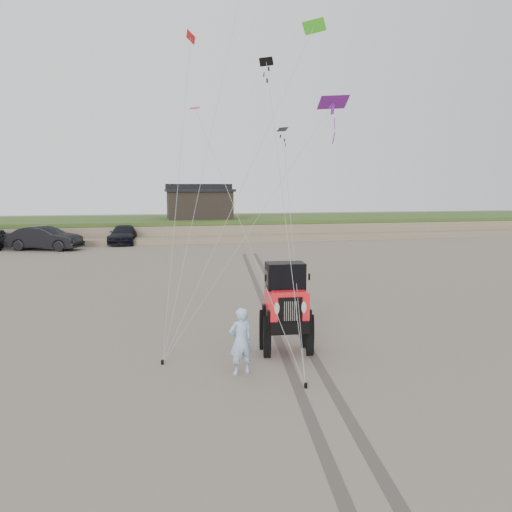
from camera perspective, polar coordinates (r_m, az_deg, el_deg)
The scene contains 11 objects.
ground at distance 13.19m, azimuth 1.96°, elevation -13.05°, with size 160.00×160.00×0.00m, color #6B6054.
dune_ridge at distance 49.68m, azimuth -8.85°, elevation 3.23°, with size 160.00×14.25×1.73m.
cabin at distance 49.22m, azimuth -6.53°, elevation 6.05°, with size 6.40×5.40×3.35m.
truck_b at distance 41.13m, azimuth -22.97°, elevation 1.89°, with size 1.91×5.47×1.80m, color black.
truck_c at distance 43.69m, azimuth -14.86°, elevation 2.38°, with size 2.14×5.27×1.53m, color black.
jeep at distance 14.30m, azimuth 3.47°, elevation -7.04°, with size 2.40×5.56×2.07m, color #FF1E27, non-canonical shape.
man at distance 12.77m, azimuth -1.74°, elevation -9.67°, with size 0.63×0.41×1.72m, color #96ADE8.
kite_flock at distance 21.32m, azimuth 4.10°, elevation 21.30°, with size 6.68×6.92×8.36m.
stake_main at distance 13.89m, azimuth -10.65°, elevation -11.83°, with size 0.08×0.08×0.12m, color black.
stake_aux at distance 12.23m, azimuth 5.71°, elevation -14.51°, with size 0.08×0.08×0.12m, color black.
tire_tracks at distance 21.10m, azimuth 1.83°, elevation -5.05°, with size 5.22×29.74×0.01m.
Camera 1 is at (-3.08, -11.94, 4.69)m, focal length 35.00 mm.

